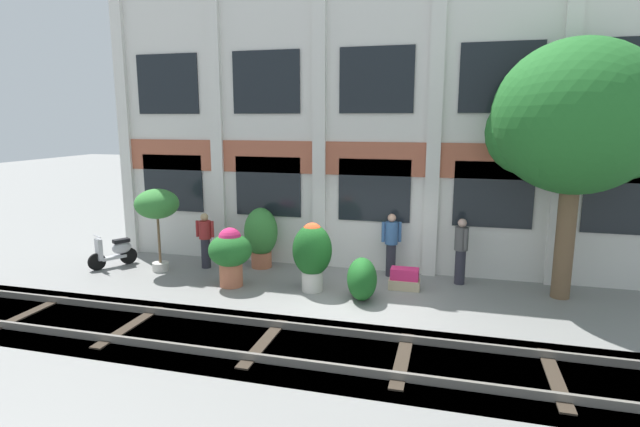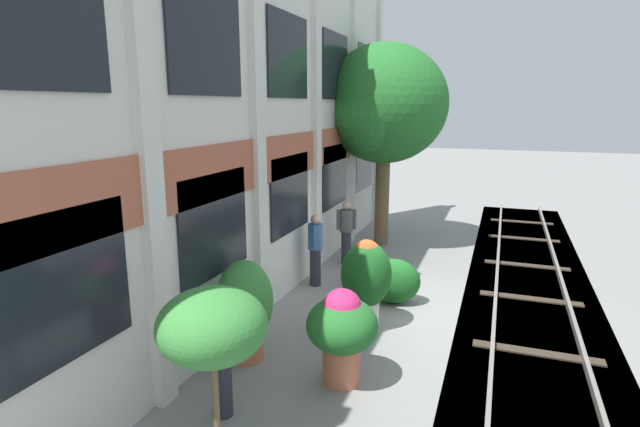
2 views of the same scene
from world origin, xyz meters
name	(u,v)px [view 2 (image 2 of 2)]	position (x,y,z in m)	size (l,w,h in m)	color
ground_plane	(396,305)	(0.00, 0.00, 0.00)	(80.00, 80.00, 0.00)	gray
apartment_facade	(278,112)	(0.00, 2.68, 4.01)	(15.67, 0.64, 8.06)	silver
rail_tracks	(533,331)	(0.00, -2.69, -0.13)	(23.31, 2.80, 0.43)	#423F3A
broadleaf_tree	(384,108)	(4.63, 1.44, 4.08)	(3.83, 3.64, 5.91)	brown
potted_plant_square_trough	(360,273)	(1.01, 1.08, 0.25)	(0.76, 0.42, 0.53)	tan
potted_plant_stone_basin	(342,328)	(-3.24, 0.18, 0.88)	(1.09, 1.09, 1.50)	#B76647
potted_plant_glazed_jar	(366,276)	(-1.16, 0.37, 1.00)	(0.96, 0.96, 1.71)	beige
potted_plant_low_pan	(213,333)	(-5.69, 0.85, 1.81)	(1.18, 1.18, 2.30)	beige
potted_plant_ribbed_drum	(245,306)	(-3.10, 1.90, 0.94)	(0.94, 0.94, 1.71)	#B76647
resident_by_doorway	(221,359)	(-4.60, 1.44, 0.84)	(0.53, 0.34, 1.57)	#282833
resident_watching_tracks	(346,231)	(2.33, 1.85, 0.92)	(0.34, 0.49, 1.70)	#282833
resident_near_plants	(315,248)	(0.55, 2.05, 0.91)	(0.51, 0.34, 1.70)	#282833
topiary_hedge	(393,281)	(0.11, 0.12, 0.49)	(1.16, 0.70, 0.98)	#19561E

